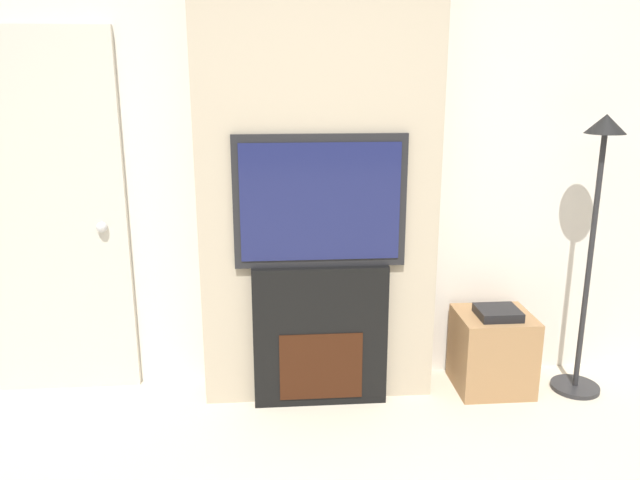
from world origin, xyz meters
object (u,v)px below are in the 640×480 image
object	(u,v)px
fireplace	(320,335)
media_stand	(492,350)
television	(320,201)
floor_lamp	(595,218)

from	to	relation	value
fireplace	media_stand	bearing A→B (deg)	3.65
fireplace	media_stand	distance (m)	1.01
television	media_stand	xyz separation A→B (m)	(1.00, 0.07, -0.90)
television	fireplace	bearing A→B (deg)	90.00
media_stand	fireplace	bearing A→B (deg)	-176.35
television	floor_lamp	size ratio (longest dim) A/B	0.57
fireplace	floor_lamp	distance (m)	1.61
fireplace	television	bearing A→B (deg)	-90.00
television	media_stand	bearing A→B (deg)	3.76
media_stand	television	bearing A→B (deg)	-176.24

